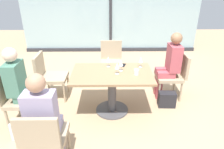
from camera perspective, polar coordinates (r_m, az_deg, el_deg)
ground_plane at (r=3.67m, az=0.02°, el=-9.87°), size 12.00×12.00×0.00m
window_wall_backdrop at (r=6.25m, az=-0.41°, el=17.19°), size 5.22×0.10×2.70m
dining_table_main at (r=3.38m, az=0.02°, el=-2.43°), size 1.30×0.82×0.73m
chair_front_left at (r=2.54m, az=-18.39°, el=-16.15°), size 0.46×0.50×0.87m
chair_far_right at (r=4.01m, az=16.90°, el=0.42°), size 0.50×0.46×0.87m
chair_side_end at (r=3.44m, az=-25.10°, el=-5.45°), size 0.50×0.46×0.87m
chair_far_left at (r=3.99m, az=-17.16°, el=0.22°), size 0.50×0.46×0.87m
chair_near_window at (r=4.49m, az=-0.20°, el=4.30°), size 0.46×0.51×0.87m
person_front_left at (r=2.49m, az=-18.35°, el=-10.98°), size 0.34×0.39×1.26m
person_far_right at (r=3.90m, az=15.74°, el=3.11°), size 0.39×0.34×1.26m
person_side_end at (r=3.30m, az=-24.02°, el=-2.47°), size 0.39×0.34×1.26m
wine_glass_0 at (r=3.32m, az=2.51°, el=3.11°), size 0.07×0.07×0.18m
wine_glass_1 at (r=3.21m, az=1.46°, el=2.31°), size 0.07×0.07×0.18m
wine_glass_2 at (r=3.48m, az=8.01°, el=4.01°), size 0.07×0.07×0.18m
wine_glass_3 at (r=3.47m, az=-1.04°, el=4.20°), size 0.07×0.07×0.18m
coffee_cup at (r=3.24m, az=6.79°, el=0.69°), size 0.08×0.08×0.09m
cell_phone_on_table at (r=3.58m, az=3.10°, el=2.60°), size 0.11×0.16×0.01m
handbag_1 at (r=3.83m, az=14.96°, el=-6.69°), size 0.31×0.17×0.28m
handbag_2 at (r=3.29m, az=-23.51°, el=-14.19°), size 0.33×0.23×0.28m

